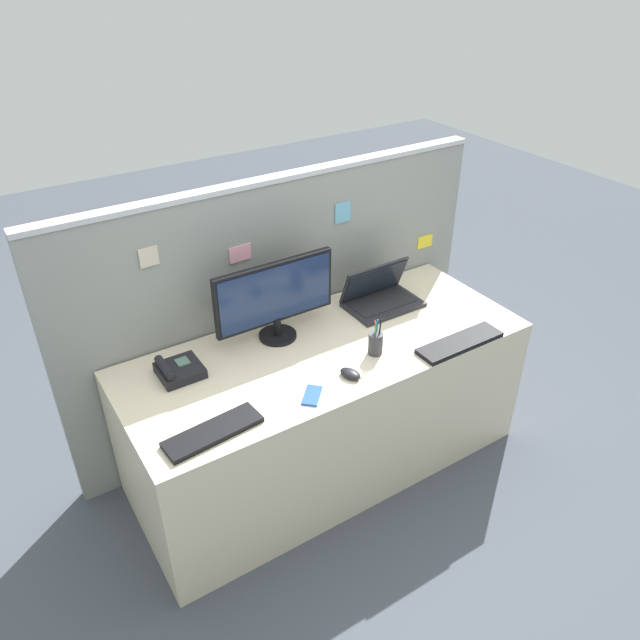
% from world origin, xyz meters
% --- Properties ---
extents(ground_plane, '(10.00, 10.00, 0.00)m').
position_xyz_m(ground_plane, '(0.00, 0.00, 0.00)').
color(ground_plane, '#424751').
extents(desk, '(1.91, 0.77, 0.72)m').
position_xyz_m(desk, '(0.00, 0.00, 0.36)').
color(desk, beige).
rests_on(desk, ground_plane).
extents(cubicle_divider, '(2.26, 0.08, 1.41)m').
position_xyz_m(cubicle_divider, '(0.00, 0.42, 0.71)').
color(cubicle_divider, gray).
rests_on(cubicle_divider, ground_plane).
extents(desktop_monitor, '(0.59, 0.18, 0.38)m').
position_xyz_m(desktop_monitor, '(-0.15, 0.20, 0.93)').
color(desktop_monitor, black).
rests_on(desktop_monitor, desk).
extents(laptop, '(0.38, 0.25, 0.21)m').
position_xyz_m(laptop, '(0.44, 0.18, 0.77)').
color(laptop, '#232328').
rests_on(laptop, desk).
extents(desk_phone, '(0.18, 0.17, 0.08)m').
position_xyz_m(desk_phone, '(-0.65, 0.16, 0.75)').
color(desk_phone, black).
rests_on(desk_phone, desk).
extents(keyboard_main, '(0.44, 0.13, 0.02)m').
position_xyz_m(keyboard_main, '(0.53, -0.32, 0.73)').
color(keyboard_main, black).
rests_on(keyboard_main, desk).
extents(keyboard_spare, '(0.39, 0.15, 0.02)m').
position_xyz_m(keyboard_spare, '(-0.68, -0.26, 0.73)').
color(keyboard_spare, black).
rests_on(keyboard_spare, desk).
extents(computer_mouse_right_hand, '(0.09, 0.11, 0.03)m').
position_xyz_m(computer_mouse_right_hand, '(-0.03, -0.24, 0.73)').
color(computer_mouse_right_hand, black).
rests_on(computer_mouse_right_hand, desk).
extents(pen_cup, '(0.07, 0.07, 0.18)m').
position_xyz_m(pen_cup, '(0.16, -0.16, 0.77)').
color(pen_cup, '#333338').
rests_on(pen_cup, desk).
extents(cell_phone_blue_case, '(0.14, 0.14, 0.01)m').
position_xyz_m(cell_phone_blue_case, '(-0.24, -0.27, 0.72)').
color(cell_phone_blue_case, blue).
rests_on(cell_phone_blue_case, desk).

